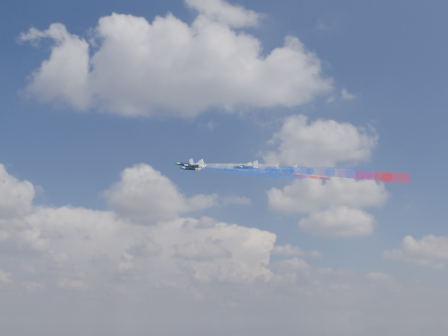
# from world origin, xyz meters

# --- Properties ---
(jet_lead) EXTENTS (13.33, 13.01, 6.70)m
(jet_lead) POSITION_xyz_m (-39.18, -0.28, 176.96)
(jet_lead) COLOR black
(trail_lead) EXTENTS (30.97, 24.69, 12.61)m
(trail_lead) POSITION_xyz_m (-21.31, -13.42, 171.55)
(trail_lead) COLOR white
(jet_inner_left) EXTENTS (13.33, 13.01, 6.70)m
(jet_inner_left) POSITION_xyz_m (-34.79, -17.16, 169.98)
(jet_inner_left) COLOR black
(trail_inner_left) EXTENTS (30.97, 24.69, 12.61)m
(trail_inner_left) POSITION_xyz_m (-16.92, -30.30, 164.58)
(trail_inner_left) COLOR blue
(jet_inner_right) EXTENTS (13.33, 13.01, 6.70)m
(jet_inner_right) POSITION_xyz_m (-21.16, 1.43, 175.11)
(jet_inner_right) COLOR black
(trail_inner_right) EXTENTS (30.97, 24.69, 12.61)m
(trail_inner_right) POSITION_xyz_m (-3.29, -11.71, 169.70)
(trail_inner_right) COLOR red
(jet_outer_left) EXTENTS (13.33, 13.01, 6.70)m
(jet_outer_left) POSITION_xyz_m (-32.10, -30.58, 166.59)
(jet_outer_left) COLOR black
(trail_outer_left) EXTENTS (30.97, 24.69, 12.61)m
(trail_outer_left) POSITION_xyz_m (-14.23, -43.72, 161.19)
(trail_outer_left) COLOR blue
(jet_center_third) EXTENTS (13.33, 13.01, 6.70)m
(jet_center_third) POSITION_xyz_m (-17.48, -14.56, 170.57)
(jet_center_third) COLOR black
(trail_center_third) EXTENTS (30.97, 24.69, 12.61)m
(trail_center_third) POSITION_xyz_m (0.39, -27.70, 165.17)
(trail_center_third) COLOR white
(jet_outer_right) EXTENTS (13.33, 13.01, 6.70)m
(jet_outer_right) POSITION_xyz_m (-7.55, 0.41, 174.54)
(jet_outer_right) COLOR black
(trail_outer_right) EXTENTS (30.97, 24.69, 12.61)m
(trail_outer_right) POSITION_xyz_m (10.32, -12.73, 169.13)
(trail_outer_right) COLOR red
(jet_rear_left) EXTENTS (13.33, 13.01, 6.70)m
(jet_rear_left) POSITION_xyz_m (-15.59, -29.74, 166.09)
(jet_rear_left) COLOR black
(trail_rear_left) EXTENTS (30.97, 24.69, 12.61)m
(trail_rear_left) POSITION_xyz_m (2.28, -42.88, 160.68)
(trail_rear_left) COLOR blue
(jet_rear_right) EXTENTS (13.33, 13.01, 6.70)m
(jet_rear_right) POSITION_xyz_m (-2.36, -15.29, 169.09)
(jet_rear_right) COLOR black
(trail_rear_right) EXTENTS (30.97, 24.69, 12.61)m
(trail_rear_right) POSITION_xyz_m (15.51, -28.43, 163.69)
(trail_rear_right) COLOR red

